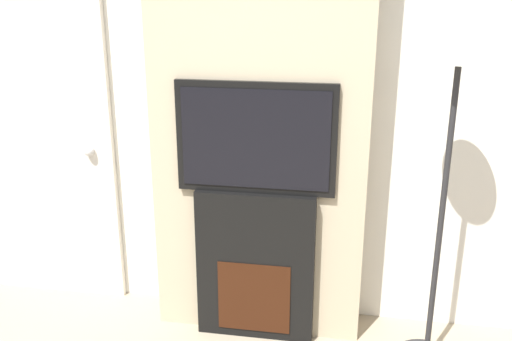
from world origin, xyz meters
name	(u,v)px	position (x,y,z in m)	size (l,w,h in m)	color
wall_back	(265,95)	(0.00, 2.03, 1.35)	(6.00, 0.06, 2.70)	silver
chimney_breast	(260,101)	(0.00, 1.86, 1.35)	(1.18, 0.28, 2.70)	#BCAD8E
fireplace	(256,265)	(0.00, 1.72, 0.44)	(0.67, 0.15, 0.88)	black
television	(256,138)	(0.00, 1.72, 1.18)	(0.85, 0.07, 0.60)	black
floor_lamp	(449,153)	(0.96, 1.60, 1.18)	(0.34, 0.34, 1.72)	#262628
entry_door	(43,141)	(-1.37, 1.97, 1.03)	(0.91, 0.09, 2.06)	silver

